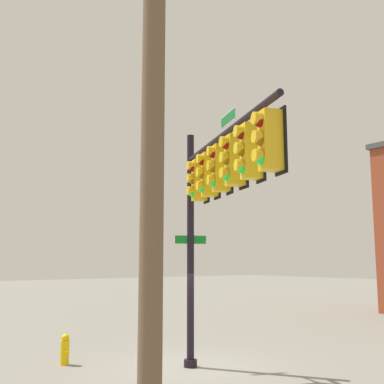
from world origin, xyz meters
TOP-DOWN VIEW (x-y plane):
  - ground_plane at (0.00, 0.00)m, footprint 120.00×120.00m
  - signal_pole_assembly at (2.32, -0.93)m, footprint 5.55×2.69m
  - utility_pole at (6.20, -5.18)m, footprint 1.22×1.48m
  - fire_hydrant at (-2.32, -2.62)m, footprint 0.33×0.24m

SIDE VIEW (x-z plane):
  - ground_plane at x=0.00m, z-range 0.00..0.00m
  - fire_hydrant at x=-2.32m, z-range 0.00..0.83m
  - utility_pole at x=6.20m, z-range 0.14..7.41m
  - signal_pole_assembly at x=2.32m, z-range 1.46..7.92m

